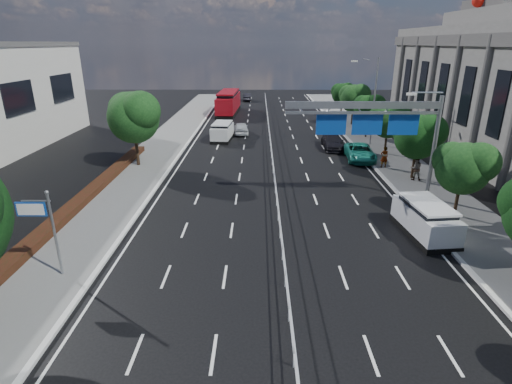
{
  "coord_description": "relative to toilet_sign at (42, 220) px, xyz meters",
  "views": [
    {
      "loc": [
        -1.2,
        -16.26,
        10.4
      ],
      "look_at": [
        -1.36,
        5.05,
        2.4
      ],
      "focal_mm": 28.0,
      "sensor_mm": 36.0,
      "label": 1
    }
  ],
  "objects": [
    {
      "name": "far_tree_g",
      "position": [
        22.2,
        36.98,
        0.81
      ],
      "size": [
        3.96,
        3.69,
        5.45
      ],
      "color": "black",
      "rests_on": "ground"
    },
    {
      "name": "near_car_silver",
      "position": [
        7.6,
        31.45,
        -2.23
      ],
      "size": [
        2.06,
        4.35,
        1.44
      ],
      "primitive_type": "imported",
      "rotation": [
        0.0,
        0.0,
        3.23
      ],
      "color": "#AEB1B5",
      "rests_on": "ground"
    },
    {
      "name": "streetlight_far",
      "position": [
        21.46,
        26.0,
        2.27
      ],
      "size": [
        2.78,
        2.4,
        9.0
      ],
      "color": "gray",
      "rests_on": "ground"
    },
    {
      "name": "far_tree_c",
      "position": [
        22.2,
        6.98,
        0.48
      ],
      "size": [
        3.52,
        3.28,
        4.94
      ],
      "color": "black",
      "rests_on": "ground"
    },
    {
      "name": "white_minivan",
      "position": [
        5.61,
        28.32,
        -1.96
      ],
      "size": [
        2.39,
        4.76,
        2.0
      ],
      "rotation": [
        0.0,
        0.0,
        -0.09
      ],
      "color": "black",
      "rests_on": "ground"
    },
    {
      "name": "far_tree_h",
      "position": [
        22.2,
        44.48,
        0.48
      ],
      "size": [
        3.41,
        3.18,
        4.91
      ],
      "color": "black",
      "rests_on": "ground"
    },
    {
      "name": "ground",
      "position": [
        10.95,
        0.0,
        -2.94
      ],
      "size": [
        160.0,
        160.0,
        0.0
      ],
      "primitive_type": "plane",
      "color": "black",
      "rests_on": "ground"
    },
    {
      "name": "median_fence",
      "position": [
        10.95,
        22.5,
        -2.42
      ],
      "size": [
        0.05,
        85.0,
        1.02
      ],
      "color": "silver",
      "rests_on": "ground"
    },
    {
      "name": "parked_car_dark",
      "position": [
        17.45,
        24.51,
        -2.21
      ],
      "size": [
        2.16,
        5.08,
        1.46
      ],
      "primitive_type": "imported",
      "rotation": [
        0.0,
        0.0,
        -0.02
      ],
      "color": "black",
      "rests_on": "ground"
    },
    {
      "name": "silver_minivan",
      "position": [
        19.25,
        4.53,
        -1.97
      ],
      "size": [
        2.51,
        4.95,
        1.98
      ],
      "rotation": [
        0.0,
        0.0,
        0.11
      ],
      "color": "black",
      "rests_on": "ground"
    },
    {
      "name": "hedge_near",
      "position": [
        -2.35,
        5.0,
        -2.58
      ],
      "size": [
        1.0,
        36.0,
        0.44
      ],
      "primitive_type": "cube",
      "color": "black",
      "rests_on": "sidewalk_near"
    },
    {
      "name": "sidewalk_near",
      "position": [
        -0.55,
        0.0,
        -2.87
      ],
      "size": [
        5.0,
        140.0,
        0.14
      ],
      "primitive_type": "cube",
      "color": "slate",
      "rests_on": "ground"
    },
    {
      "name": "far_tree_e",
      "position": [
        22.2,
        21.98,
        0.61
      ],
      "size": [
        3.63,
        3.38,
        5.13
      ],
      "color": "black",
      "rests_on": "ground"
    },
    {
      "name": "red_bus",
      "position": [
        4.98,
        46.73,
        -1.19
      ],
      "size": [
        3.27,
        11.39,
        3.37
      ],
      "rotation": [
        0.0,
        0.0,
        -0.05
      ],
      "color": "black",
      "rests_on": "ground"
    },
    {
      "name": "kerb_far",
      "position": [
        19.95,
        0.0,
        -2.87
      ],
      "size": [
        0.25,
        140.0,
        0.15
      ],
      "primitive_type": "cube",
      "color": "silver",
      "rests_on": "ground"
    },
    {
      "name": "pedestrian_b",
      "position": [
        22.16,
        13.97,
        -1.85
      ],
      "size": [
        1.04,
        0.88,
        1.91
      ],
      "primitive_type": "imported",
      "rotation": [
        0.0,
        0.0,
        2.96
      ],
      "color": "gray",
      "rests_on": "sidewalk_far"
    },
    {
      "name": "far_tree_d",
      "position": [
        22.2,
        14.48,
        0.74
      ],
      "size": [
        3.85,
        3.59,
        5.34
      ],
      "color": "black",
      "rests_on": "ground"
    },
    {
      "name": "toilet_sign",
      "position": [
        0.0,
        0.0,
        0.0
      ],
      "size": [
        1.62,
        0.18,
        4.34
      ],
      "color": "gray",
      "rests_on": "ground"
    },
    {
      "name": "far_tree_f",
      "position": [
        22.2,
        29.48,
        0.55
      ],
      "size": [
        3.52,
        3.28,
        5.02
      ],
      "color": "black",
      "rests_on": "ground"
    },
    {
      "name": "near_car_dark",
      "position": [
        7.48,
        61.14,
        -2.25
      ],
      "size": [
        1.52,
        4.21,
        1.38
      ],
      "primitive_type": "imported",
      "rotation": [
        0.0,
        0.0,
        3.16
      ],
      "color": "black",
      "rests_on": "ground"
    },
    {
      "name": "near_tree_back",
      "position": [
        -0.99,
        17.97,
        1.67
      ],
      "size": [
        4.84,
        4.51,
        6.69
      ],
      "color": "black",
      "rests_on": "ground"
    },
    {
      "name": "parked_car_teal",
      "position": [
        19.25,
        20.18,
        -2.2
      ],
      "size": [
        2.79,
        5.47,
        1.48
      ],
      "primitive_type": "imported",
      "rotation": [
        0.0,
        0.0,
        -0.06
      ],
      "color": "#1A7565",
      "rests_on": "ground"
    },
    {
      "name": "kerb_near",
      "position": [
        1.95,
        0.0,
        -2.87
      ],
      "size": [
        0.25,
        140.0,
        0.15
      ],
      "primitive_type": "cube",
      "color": "silver",
      "rests_on": "ground"
    },
    {
      "name": "overhead_gantry",
      "position": [
        17.69,
        10.05,
        2.66
      ],
      "size": [
        10.24,
        0.38,
        7.45
      ],
      "color": "gray",
      "rests_on": "ground"
    },
    {
      "name": "pedestrian_a",
      "position": [
        20.66,
        17.35,
        -1.87
      ],
      "size": [
        0.72,
        0.52,
        1.86
      ],
      "primitive_type": "imported",
      "rotation": [
        0.0,
        0.0,
        3.25
      ],
      "color": "gray",
      "rests_on": "sidewalk_far"
    }
  ]
}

